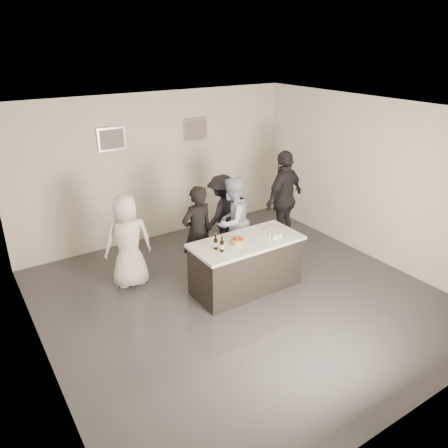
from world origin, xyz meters
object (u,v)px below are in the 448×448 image
(bar_counter, at_px, (246,265))
(beer_bottle_a, at_px, (216,242))
(person_guest_left, at_px, (128,241))
(person_guest_back, at_px, (222,213))
(person_main_black, at_px, (197,232))
(person_main_blue, at_px, (232,222))
(person_guest_right, at_px, (284,198))
(cake, at_px, (238,242))
(beer_bottle_b, at_px, (222,244))

(bar_counter, xyz_separation_m, beer_bottle_a, (-0.59, 0.01, 0.58))
(person_guest_left, distance_m, person_guest_back, 2.08)
(bar_counter, distance_m, person_main_black, 1.02)
(person_main_black, height_order, person_guest_left, person_main_black)
(person_main_black, relative_size, person_main_blue, 1.01)
(person_guest_right, bearing_deg, beer_bottle_a, 7.58)
(cake, xyz_separation_m, person_guest_left, (-1.38, 1.23, -0.12))
(bar_counter, relative_size, beer_bottle_b, 7.15)
(person_main_blue, distance_m, person_guest_back, 0.61)
(beer_bottle_b, bearing_deg, person_guest_back, 57.23)
(person_main_blue, height_order, person_guest_left, person_main_blue)
(person_main_black, bearing_deg, cake, 101.73)
(cake, bearing_deg, bar_counter, 6.03)
(bar_counter, height_order, person_main_black, person_main_black)
(person_guest_left, bearing_deg, bar_counter, 153.60)
(person_main_black, relative_size, person_guest_left, 1.04)
(cake, xyz_separation_m, person_main_black, (-0.27, 0.84, -0.09))
(beer_bottle_b, relative_size, person_guest_back, 0.17)
(beer_bottle_a, bearing_deg, beer_bottle_b, -71.11)
(cake, bearing_deg, person_guest_left, 138.49)
(person_guest_right, bearing_deg, bar_counter, 14.96)
(beer_bottle_a, bearing_deg, bar_counter, -0.72)
(beer_bottle_b, bearing_deg, person_guest_left, 127.96)
(cake, height_order, person_guest_right, person_guest_right)
(person_guest_left, bearing_deg, beer_bottle_a, 140.40)
(person_guest_right, bearing_deg, person_main_black, -10.85)
(beer_bottle_a, bearing_deg, cake, -4.02)
(person_main_black, bearing_deg, person_main_blue, -179.97)
(bar_counter, bearing_deg, cake, -173.97)
(bar_counter, relative_size, person_guest_left, 1.14)
(person_guest_right, distance_m, person_guest_back, 1.30)
(person_main_blue, bearing_deg, person_guest_back, -128.09)
(person_main_black, relative_size, person_guest_right, 0.86)
(beer_bottle_b, xyz_separation_m, person_guest_left, (-1.03, 1.32, -0.22))
(bar_counter, relative_size, person_guest_right, 0.95)
(beer_bottle_b, bearing_deg, person_guest_right, 27.45)
(person_guest_left, height_order, person_guest_right, person_guest_right)
(bar_counter, relative_size, person_main_blue, 1.11)
(beer_bottle_a, relative_size, person_guest_left, 0.16)
(cake, xyz_separation_m, person_guest_right, (1.88, 1.07, 0.04))
(person_guest_left, bearing_deg, person_guest_right, -171.80)
(bar_counter, xyz_separation_m, person_guest_left, (-1.58, 1.21, 0.36))
(person_guest_left, bearing_deg, person_main_blue, -178.19)
(bar_counter, height_order, person_guest_back, person_guest_back)
(bar_counter, xyz_separation_m, person_guest_right, (1.68, 1.05, 0.53))
(cake, relative_size, person_guest_right, 0.11)
(beer_bottle_a, xyz_separation_m, beer_bottle_b, (0.04, -0.12, 0.00))
(beer_bottle_b, height_order, person_guest_right, person_guest_right)
(bar_counter, height_order, person_main_blue, person_main_blue)
(cake, relative_size, person_guest_back, 0.14)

